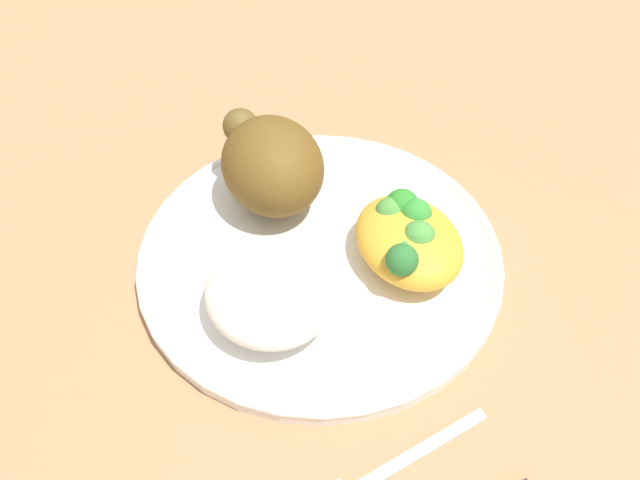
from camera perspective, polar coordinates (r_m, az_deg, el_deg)
The scene contains 6 objects.
ground_plane at distance 0.53m, azimuth 0.00°, elevation -1.80°, with size 2.00×2.00×0.00m, color #A7764F.
plate at distance 0.52m, azimuth 0.00°, elevation -1.25°, with size 0.30×0.30×0.01m.
roasted_chicken at distance 0.54m, azimuth -4.36°, elevation 6.75°, with size 0.11×0.08×0.08m.
rice_pile at distance 0.47m, azimuth -4.40°, elevation -4.56°, with size 0.10×0.10×0.04m, color white.
mac_cheese_with_broccoli at distance 0.50m, azimuth 7.82°, elevation 0.25°, with size 0.10×0.08×0.05m.
fork at distance 0.44m, azimuth 5.85°, elevation -19.76°, with size 0.03×0.14×0.01m.
Camera 1 is at (-0.32, 0.14, 0.40)m, focal length 36.01 mm.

